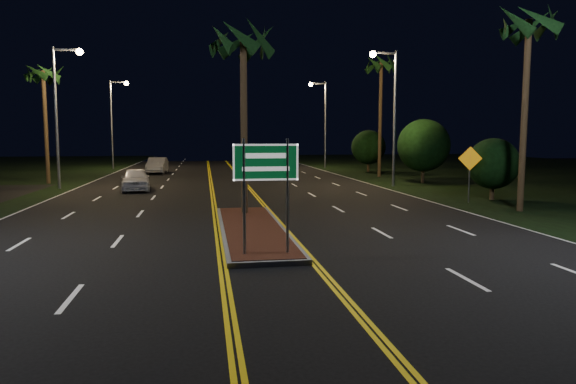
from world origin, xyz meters
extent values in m
plane|color=black|center=(0.00, 0.00, 0.00)|extent=(120.00, 120.00, 0.00)
cube|color=gray|center=(0.00, 7.00, 0.07)|extent=(2.25, 10.25, 0.15)
cube|color=#592819|center=(0.00, 7.00, 0.16)|extent=(2.00, 10.00, 0.02)
cylinder|color=gray|center=(-0.60, 2.80, 1.75)|extent=(0.08, 0.08, 3.20)
cylinder|color=gray|center=(0.60, 2.80, 1.75)|extent=(0.08, 0.08, 3.20)
cube|color=#07471E|center=(0.00, 2.80, 2.70)|extent=(1.80, 0.04, 1.00)
cube|color=white|center=(0.00, 2.77, 2.70)|extent=(1.80, 0.01, 1.00)
cylinder|color=gray|center=(-11.00, 24.00, 4.50)|extent=(0.18, 0.18, 9.00)
cube|color=gray|center=(-10.20, 24.00, 8.85)|extent=(1.60, 0.12, 0.12)
sphere|color=#FFC872|center=(-9.40, 24.00, 8.75)|extent=(0.44, 0.44, 0.44)
cylinder|color=gray|center=(-11.00, 44.00, 4.50)|extent=(0.18, 0.18, 9.00)
cube|color=gray|center=(-10.20, 44.00, 8.85)|extent=(1.60, 0.12, 0.12)
sphere|color=#FFC872|center=(-9.40, 44.00, 8.75)|extent=(0.44, 0.44, 0.44)
cylinder|color=gray|center=(11.00, 22.00, 4.50)|extent=(0.18, 0.18, 9.00)
cube|color=gray|center=(10.20, 22.00, 8.85)|extent=(1.60, 0.12, 0.12)
sphere|color=#FFC872|center=(9.40, 22.00, 8.75)|extent=(0.44, 0.44, 0.44)
cylinder|color=gray|center=(11.00, 42.00, 4.50)|extent=(0.18, 0.18, 9.00)
cube|color=gray|center=(10.20, 42.00, 8.85)|extent=(1.60, 0.12, 0.12)
sphere|color=#FFC872|center=(9.40, 42.00, 8.75)|extent=(0.44, 0.44, 0.44)
cylinder|color=#382819|center=(0.00, 10.50, 3.75)|extent=(0.28, 0.28, 7.50)
cylinder|color=#382819|center=(-12.80, 28.00, 4.00)|extent=(0.28, 0.28, 8.00)
cylinder|color=#382819|center=(12.50, 10.00, 4.25)|extent=(0.28, 0.28, 8.50)
cylinder|color=#382819|center=(12.80, 30.00, 4.75)|extent=(0.28, 0.28, 9.50)
cylinder|color=#382819|center=(13.50, 14.00, 0.45)|extent=(0.24, 0.24, 0.90)
sphere|color=black|center=(13.50, 14.00, 1.95)|extent=(2.70, 2.70, 2.70)
cylinder|color=#382819|center=(14.00, 24.00, 0.63)|extent=(0.24, 0.24, 1.26)
sphere|color=black|center=(14.00, 24.00, 2.73)|extent=(3.78, 3.78, 3.78)
cylinder|color=#382819|center=(13.80, 36.00, 0.54)|extent=(0.24, 0.24, 1.08)
sphere|color=black|center=(13.80, 36.00, 2.34)|extent=(3.24, 3.24, 3.24)
imported|color=white|center=(-5.96, 22.13, 0.83)|extent=(2.66, 5.17, 1.65)
imported|color=#B8BAC3|center=(-5.95, 37.15, 0.84)|extent=(2.39, 5.16, 1.69)
cylinder|color=gray|center=(11.67, 13.11, 1.25)|extent=(0.07, 0.07, 2.51)
cube|color=#FF9C0D|center=(11.67, 13.09, 2.28)|extent=(1.19, 0.26, 1.21)
camera|label=1|loc=(-1.65, -11.13, 3.42)|focal=32.00mm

